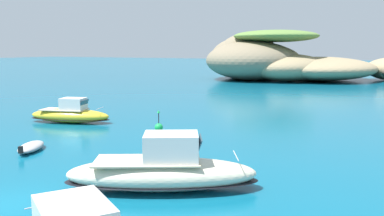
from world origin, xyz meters
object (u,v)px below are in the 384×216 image
(islet_large, at_px, (270,61))
(channel_buoy, at_px, (159,127))
(motorboat_yellow, at_px, (70,114))
(dinghy_tender, at_px, (31,147))
(motorboat_cream, at_px, (163,171))

(islet_large, relative_size, channel_buoy, 21.49)
(motorboat_yellow, height_order, dinghy_tender, motorboat_yellow)
(islet_large, bearing_deg, motorboat_cream, -77.15)
(motorboat_yellow, distance_m, channel_buoy, 7.80)
(channel_buoy, bearing_deg, motorboat_yellow, -179.26)
(motorboat_yellow, bearing_deg, channel_buoy, 0.74)
(islet_large, relative_size, motorboat_yellow, 4.78)
(motorboat_yellow, relative_size, dinghy_tender, 2.36)
(dinghy_tender, bearing_deg, motorboat_yellow, 119.46)
(islet_large, distance_m, dinghy_tender, 58.51)
(motorboat_yellow, distance_m, motorboat_cream, 17.25)
(islet_large, height_order, dinghy_tender, islet_large)
(islet_large, height_order, channel_buoy, islet_large)
(islet_large, bearing_deg, motorboat_yellow, -90.39)
(channel_buoy, bearing_deg, dinghy_tender, -113.66)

